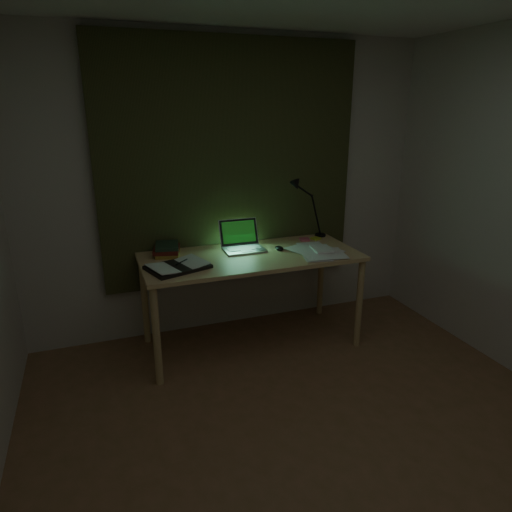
{
  "coord_description": "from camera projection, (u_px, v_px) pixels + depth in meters",
  "views": [
    {
      "loc": [
        -1.12,
        -1.73,
        1.93
      ],
      "look_at": [
        0.02,
        1.42,
        0.82
      ],
      "focal_mm": 32.0,
      "sensor_mm": 36.0,
      "label": 1
    }
  ],
  "objects": [
    {
      "name": "sticky_yellow",
      "position": [
        316.0,
        238.0,
        4.07
      ],
      "size": [
        0.09,
        0.09,
        0.02
      ],
      "primitive_type": "cube",
      "rotation": [
        0.0,
        0.0,
        0.37
      ],
      "color": "#BFCF2B",
      "rests_on": "desk"
    },
    {
      "name": "laptop",
      "position": [
        244.0,
        237.0,
        3.71
      ],
      "size": [
        0.34,
        0.38,
        0.24
      ],
      "primitive_type": null,
      "rotation": [
        0.0,
        0.0,
        -0.01
      ],
      "color": "silver",
      "rests_on": "desk"
    },
    {
      "name": "loose_papers",
      "position": [
        315.0,
        250.0,
        3.74
      ],
      "size": [
        0.41,
        0.43,
        0.02
      ],
      "primitive_type": null,
      "rotation": [
        0.0,
        0.0,
        0.22
      ],
      "color": "white",
      "rests_on": "desk"
    },
    {
      "name": "wall_back",
      "position": [
        230.0,
        189.0,
        3.9
      ],
      "size": [
        3.5,
        0.0,
        2.5
      ],
      "primitive_type": "cube",
      "color": "beige",
      "rests_on": "ground"
    },
    {
      "name": "mouse",
      "position": [
        279.0,
        248.0,
        3.75
      ],
      "size": [
        0.06,
        0.1,
        0.04
      ],
      "primitive_type": "ellipsoid",
      "rotation": [
        0.0,
        0.0,
        0.02
      ],
      "color": "black",
      "rests_on": "desk"
    },
    {
      "name": "sticky_pink",
      "position": [
        304.0,
        239.0,
        4.03
      ],
      "size": [
        0.1,
        0.1,
        0.02
      ],
      "primitive_type": "cube",
      "rotation": [
        0.0,
        0.0,
        -0.25
      ],
      "color": "#E0576F",
      "rests_on": "desk"
    },
    {
      "name": "floor",
      "position": [
        340.0,
        474.0,
        2.51
      ],
      "size": [
        3.5,
        4.0,
        0.0
      ],
      "primitive_type": "cube",
      "color": "brown",
      "rests_on": "ground"
    },
    {
      "name": "book_stack",
      "position": [
        168.0,
        249.0,
        3.63
      ],
      "size": [
        0.25,
        0.28,
        0.09
      ],
      "primitive_type": null,
      "rotation": [
        0.0,
        0.0,
        -0.25
      ],
      "color": "silver",
      "rests_on": "desk"
    },
    {
      "name": "open_textbook",
      "position": [
        178.0,
        266.0,
        3.33
      ],
      "size": [
        0.49,
        0.42,
        0.04
      ],
      "primitive_type": null,
      "rotation": [
        0.0,
        0.0,
        0.32
      ],
      "color": "silver",
      "rests_on": "desk"
    },
    {
      "name": "desk_lamp",
      "position": [
        322.0,
        208.0,
        4.09
      ],
      "size": [
        0.4,
        0.33,
        0.53
      ],
      "primitive_type": null,
      "rotation": [
        0.0,
        0.0,
        -0.18
      ],
      "color": "black",
      "rests_on": "desk"
    },
    {
      "name": "desk",
      "position": [
        251.0,
        300.0,
        3.77
      ],
      "size": [
        1.74,
        0.76,
        0.79
      ],
      "primitive_type": null,
      "color": "#DCBC76",
      "rests_on": "floor"
    },
    {
      "name": "curtain",
      "position": [
        231.0,
        166.0,
        3.8
      ],
      "size": [
        2.2,
        0.06,
        2.0
      ],
      "primitive_type": "cube",
      "color": "#33381C",
      "rests_on": "wall_back"
    }
  ]
}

